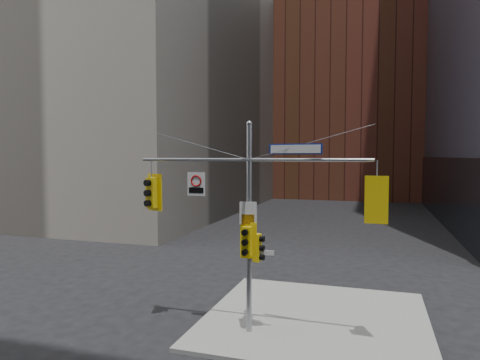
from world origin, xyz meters
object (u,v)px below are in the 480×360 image
Objects in this scene: signal_assembly at (249,207)px; traffic_light_east_arm at (377,199)px; regulatory_sign_arm at (196,183)px; traffic_light_west_arm at (152,193)px; traffic_light_pole_front at (247,241)px; street_sign_blade at (295,149)px; traffic_light_pole_side at (258,248)px.

traffic_light_east_arm is at bearing 0.00° from signal_assembly.
traffic_light_west_arm is at bearing 179.17° from regulatory_sign_arm.
traffic_light_pole_front is 3.43m from street_sign_blade.
traffic_light_east_arm is at bearing 0.44° from regulatory_sign_arm.
signal_assembly reaches higher than traffic_light_west_arm.
traffic_light_east_arm is at bearing 7.57° from street_sign_blade.
signal_assembly reaches higher than traffic_light_pole_side.
traffic_light_east_arm is (7.76, -0.01, 0.00)m from traffic_light_west_arm.
regulatory_sign_arm is at bearing 12.52° from traffic_light_west_arm.
traffic_light_pole_side is (4.01, -0.01, -1.75)m from traffic_light_west_arm.
signal_assembly is at bearing 0.75° from traffic_light_east_arm.
traffic_light_east_arm is at bearing -83.75° from traffic_light_pole_side.
regulatory_sign_arm reaches higher than traffic_light_pole_side.
traffic_light_west_arm reaches higher than traffic_light_pole_front.
street_sign_blade reaches higher than traffic_light_west_arm.
street_sign_blade reaches higher than traffic_light_pole_front.
regulatory_sign_arm is at bearing 175.65° from traffic_light_pole_front.
signal_assembly is 3.71m from traffic_light_west_arm.
traffic_light_west_arm is 0.93× the size of traffic_light_east_arm.
traffic_light_west_arm is 0.76× the size of street_sign_blade.
street_sign_blade is at bearing -83.69° from traffic_light_pole_side.
street_sign_blade is 3.65m from regulatory_sign_arm.
signal_assembly is 4.09m from traffic_light_east_arm.
traffic_light_east_arm reaches higher than traffic_light_pole_side.
regulatory_sign_arm is at bearing 96.88° from traffic_light_pole_side.
signal_assembly is 2.47m from street_sign_blade.
traffic_light_east_arm is at bearing 13.51° from traffic_light_west_arm.
traffic_light_pole_side is 3.52m from street_sign_blade.
traffic_light_pole_side is 3.09m from regulatory_sign_arm.
traffic_light_east_arm is 4.35m from traffic_light_pole_front.
traffic_light_pole_front is 2.69m from regulatory_sign_arm.
traffic_light_west_arm is (-3.69, 0.01, 0.38)m from signal_assembly.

